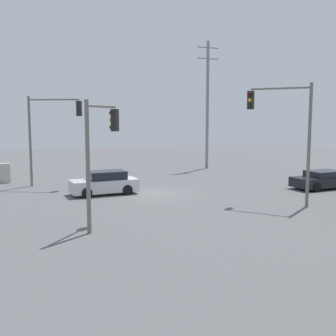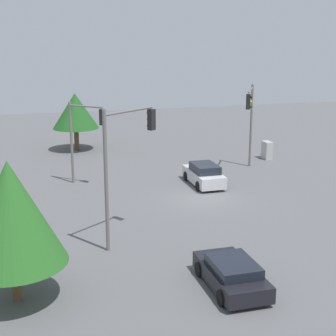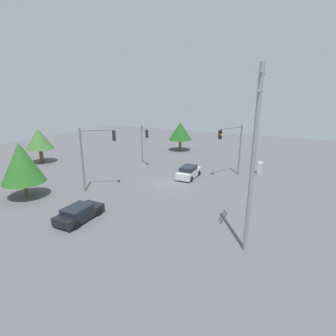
% 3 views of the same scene
% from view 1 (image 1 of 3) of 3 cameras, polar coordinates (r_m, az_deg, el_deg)
% --- Properties ---
extents(ground_plane, '(80.00, 80.00, 0.00)m').
position_cam_1_polar(ground_plane, '(27.19, -2.18, -3.54)').
color(ground_plane, '#5B5B5E').
extents(sedan_silver, '(4.20, 1.89, 1.50)m').
position_cam_1_polar(sedan_silver, '(27.29, -8.59, -2.05)').
color(sedan_silver, silver).
rests_on(sedan_silver, ground_plane).
extents(sedan_dark, '(4.12, 2.03, 1.24)m').
position_cam_1_polar(sedan_dark, '(31.03, 20.12, -1.50)').
color(sedan_dark, black).
rests_on(sedan_dark, ground_plane).
extents(traffic_signal_main, '(3.46, 2.08, 6.39)m').
position_cam_1_polar(traffic_signal_main, '(30.87, -15.74, 5.63)').
color(traffic_signal_main, slate).
rests_on(traffic_signal_main, ground_plane).
extents(traffic_signal_cross, '(2.33, 3.01, 6.78)m').
position_cam_1_polar(traffic_signal_cross, '(24.41, 15.63, 5.86)').
color(traffic_signal_cross, slate).
rests_on(traffic_signal_cross, ground_plane).
extents(traffic_signal_aux, '(2.09, 2.23, 5.68)m').
position_cam_1_polar(traffic_signal_aux, '(18.89, -9.22, 3.47)').
color(traffic_signal_aux, slate).
rests_on(traffic_signal_aux, ground_plane).
extents(utility_pole_tall, '(2.20, 0.28, 11.92)m').
position_cam_1_polar(utility_pole_tall, '(40.36, 5.36, 8.83)').
color(utility_pole_tall, gray).
rests_on(utility_pole_tall, ground_plane).
extents(electrical_cabinet, '(1.04, 0.59, 1.46)m').
position_cam_1_polar(electrical_cabinet, '(33.95, -21.48, -0.66)').
color(electrical_cabinet, '#B2B2AD').
rests_on(electrical_cabinet, ground_plane).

